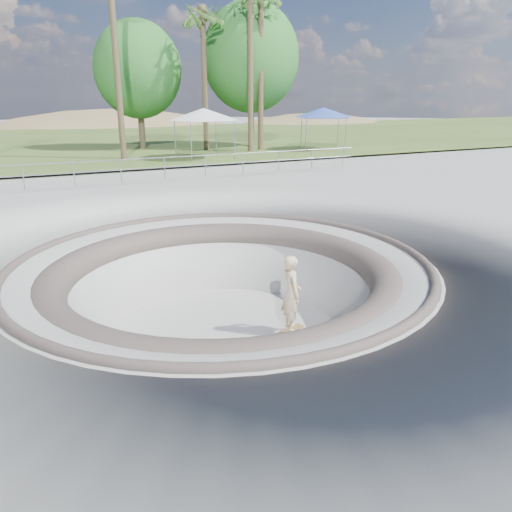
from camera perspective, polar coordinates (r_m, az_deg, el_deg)
name	(u,v)px	position (r m, az deg, el deg)	size (l,w,h in m)	color
ground	(221,262)	(12.25, -4.03, -0.74)	(180.00, 180.00, 0.00)	#A7A8A2
skate_bowl	(222,330)	(12.95, -3.86, -8.43)	(14.00, 14.00, 4.10)	#A7A8A2
grass_strip	(68,142)	(45.16, -20.65, 12.12)	(180.00, 36.00, 0.12)	#3E5522
distant_hills	(86,183)	(69.32, -18.86, 7.89)	(103.20, 45.00, 28.60)	brown
safety_railing	(121,171)	(23.43, -15.19, 9.40)	(25.00, 0.06, 1.03)	gray
skateboard	(291,330)	(12.95, 3.97, -8.45)	(0.84, 0.48, 0.08)	brown
skater	(291,294)	(12.54, 4.07, -4.30)	(0.72, 0.48, 1.99)	beige
canopy_white	(204,114)	(30.65, -6.01, 15.79)	(5.75, 5.75, 2.91)	gray
canopy_blue	(323,113)	(35.89, 7.71, 15.94)	(5.16, 5.16, 2.84)	gray
palm_d	(203,19)	(35.72, -6.11, 25.34)	(2.60, 2.60, 9.75)	brown
palm_f	(261,0)	(35.96, 0.58, 27.21)	(2.60, 2.60, 10.98)	brown
bushy_tree_mid	(138,70)	(37.69, -13.36, 20.00)	(6.04, 5.49, 8.72)	brown
bushy_tree_right	(251,57)	(38.38, -0.59, 21.74)	(7.04, 6.40, 10.15)	brown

